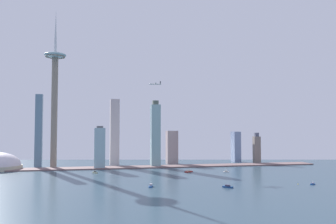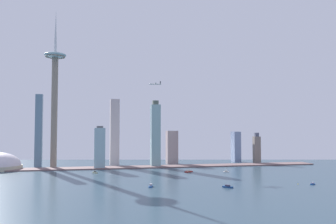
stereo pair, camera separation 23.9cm
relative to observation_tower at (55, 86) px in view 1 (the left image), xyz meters
name	(u,v)px [view 1 (the left image)]	position (x,y,z in m)	size (l,w,h in m)	color
waterfront_pier	(148,167)	(204.35, -29.57, -179.45)	(797.33, 50.16, 2.37)	#735A59
observation_tower	(55,86)	(0.00, 0.00, 0.00)	(47.50, 47.50, 352.33)	gray
skyscraper_0	(155,135)	(222.75, -19.16, -108.51)	(20.88, 21.29, 150.22)	#89B0B2
skyscraper_1	(115,132)	(134.52, 36.48, -102.58)	(21.02, 27.88, 156.11)	beige
skyscraper_2	(39,131)	(-33.20, 12.45, -99.63)	(15.22, 14.17, 162.01)	slate
skyscraper_3	(100,148)	(97.84, -37.72, -136.20)	(23.02, 15.93, 91.51)	#97B8C2
skyscraper_4	(172,147)	(276.14, 43.82, -140.01)	(26.57, 24.91, 81.26)	#A48A8A
skyscraper_5	(257,149)	(489.68, 14.05, -145.32)	(16.74, 12.48, 76.51)	gray
skyscraper_6	(236,147)	(452.95, 59.62, -141.05)	(18.23, 26.83, 79.17)	#7585A9
boat_1	(95,172)	(87.04, -117.50, -178.98)	(9.57, 12.77, 4.49)	beige
boat_3	(228,187)	(268.81, -334.34, -179.14)	(13.52, 15.13, 4.13)	navy
boat_4	(226,171)	(339.45, -152.95, -179.48)	(11.02, 8.17, 7.06)	white
boat_5	(189,171)	(267.52, -136.63, -179.08)	(18.31, 14.17, 4.37)	#AB241E
boat_6	(313,184)	(404.67, -335.49, -179.42)	(8.97, 6.00, 6.99)	navy
boat_7	(151,186)	(163.03, -303.59, -179.05)	(8.89, 15.76, 8.52)	#204E8E
channel_buoy_0	(298,184)	(384.81, -328.35, -179.51)	(1.02, 1.02, 2.25)	yellow
airplane	(155,84)	(219.06, -36.12, 5.63)	(27.13, 23.94, 7.94)	white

